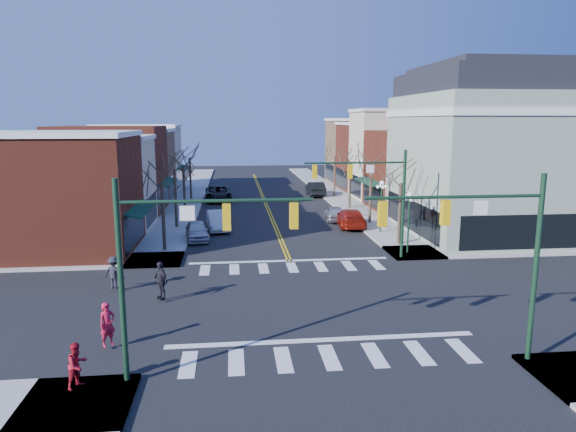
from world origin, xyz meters
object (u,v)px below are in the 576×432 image
object	(u,v)px
lamppost_midblock	(381,198)
car_right_near	(350,218)
car_right_mid	(335,213)
pedestrian_dark_a	(161,280)
car_left_near	(197,231)
lamppost_corner	(409,212)
pedestrian_red_b	(77,365)
victorian_corner	(487,151)
pedestrian_red_a	(107,324)
pedestrian_dark_b	(114,273)
car_left_far	(218,193)
car_left_mid	(218,221)
car_right_far	(315,189)

from	to	relation	value
lamppost_midblock	car_right_near	distance (m)	4.14
car_right_mid	pedestrian_dark_a	distance (m)	23.80
car_left_near	lamppost_corner	bearing A→B (deg)	-29.35
lamppost_corner	car_left_near	size ratio (longest dim) A/B	1.04
lamppost_midblock	pedestrian_red_b	world-z (taller)	lamppost_midblock
victorian_corner	pedestrian_dark_a	size ratio (longest dim) A/B	7.34
lamppost_corner	pedestrian_dark_a	size ratio (longest dim) A/B	2.23
pedestrian_red_a	pedestrian_dark_b	distance (m)	7.40
pedestrian_red_a	pedestrian_dark_a	bearing A→B (deg)	33.95
pedestrian_dark_a	pedestrian_dark_b	world-z (taller)	pedestrian_dark_a
lamppost_midblock	lamppost_corner	bearing A→B (deg)	-90.00
victorian_corner	car_left_far	world-z (taller)	victorian_corner
lamppost_midblock	car_left_far	world-z (taller)	lamppost_midblock
car_left_mid	pedestrian_dark_a	xyz separation A→B (m)	(-2.43, -17.16, 0.33)
pedestrian_red_a	car_right_near	bearing A→B (deg)	14.55
car_left_near	pedestrian_red_b	distance (m)	22.38
car_left_near	car_right_far	world-z (taller)	car_right_far
victorian_corner	car_left_far	distance (m)	29.74
pedestrian_dark_b	car_left_far	bearing A→B (deg)	-80.30
car_right_near	car_right_far	world-z (taller)	car_right_far
pedestrian_red_b	pedestrian_dark_b	xyz separation A→B (m)	(-1.07, 10.52, 0.09)
car_right_mid	lamppost_midblock	bearing A→B (deg)	118.62
car_left_mid	car_left_near	bearing A→B (deg)	-120.31
car_left_far	pedestrian_red_b	world-z (taller)	pedestrian_red_b
car_left_near	pedestrian_red_b	world-z (taller)	pedestrian_red_b
car_left_mid	pedestrian_dark_a	bearing A→B (deg)	-104.83
car_right_mid	pedestrian_dark_b	size ratio (longest dim) A/B	2.31
victorian_corner	lamppost_midblock	distance (m)	9.10
pedestrian_red_a	lamppost_corner	bearing A→B (deg)	-4.04
car_left_far	pedestrian_dark_a	bearing A→B (deg)	-96.86
lamppost_corner	pedestrian_red_b	distance (m)	23.69
lamppost_midblock	pedestrian_dark_a	xyz separation A→B (m)	(-15.50, -14.15, -1.84)
lamppost_midblock	car_left_mid	xyz separation A→B (m)	(-13.07, 3.02, -2.17)
pedestrian_dark_b	car_right_far	bearing A→B (deg)	-97.48
car_right_near	pedestrian_red_b	distance (m)	29.98
victorian_corner	pedestrian_red_a	distance (m)	32.04
victorian_corner	pedestrian_dark_a	world-z (taller)	victorian_corner
lamppost_midblock	pedestrian_dark_b	size ratio (longest dim) A/B	2.44
lamppost_corner	pedestrian_dark_b	size ratio (longest dim) A/B	2.44
lamppost_midblock	car_right_near	world-z (taller)	lamppost_midblock
car_right_far	pedestrian_dark_a	xyz separation A→B (m)	(-13.70, -35.77, 0.27)
lamppost_corner	pedestrian_dark_b	bearing A→B (deg)	-162.55
car_left_near	car_left_mid	size ratio (longest dim) A/B	0.87
car_left_near	car_left_far	distance (m)	19.48
victorian_corner	car_right_mid	distance (m)	13.94
car_left_far	lamppost_corner	bearing A→B (deg)	-65.45
car_left_mid	pedestrian_red_b	bearing A→B (deg)	-105.71
car_right_near	car_right_far	distance (m)	18.61
lamppost_corner	car_right_near	xyz separation A→B (m)	(-1.80, 9.52, -2.19)
pedestrian_dark_a	lamppost_corner	bearing A→B (deg)	79.55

